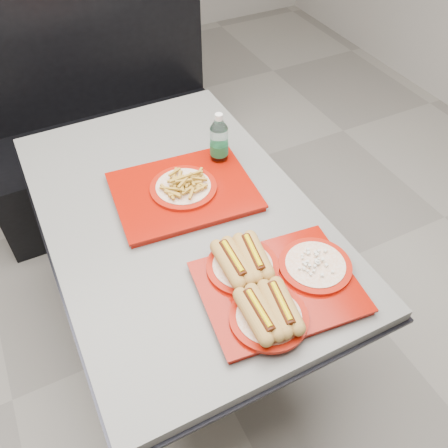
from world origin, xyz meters
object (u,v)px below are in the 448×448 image
diner_table (181,242)px  tray_far (184,189)px  booth_bench (105,132)px  tray_near (272,284)px  water_bottle (219,143)px

diner_table → tray_far: 0.21m
diner_table → booth_bench: size_ratio=1.05×
tray_near → tray_far: size_ratio=0.94×
tray_near → water_bottle: water_bottle is taller
water_bottle → diner_table: bearing=-145.5°
diner_table → tray_near: bearing=-75.4°
diner_table → tray_near: (0.12, -0.45, 0.20)m
tray_near → water_bottle: (0.13, 0.62, 0.06)m
booth_bench → water_bottle: size_ratio=5.99×
tray_far → water_bottle: bearing=28.3°
booth_bench → tray_far: (0.05, -1.03, 0.38)m
booth_bench → tray_near: booth_bench is taller
diner_table → tray_near: size_ratio=2.84×
water_bottle → booth_bench: bearing=105.1°
tray_near → tray_far: bearing=97.1°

